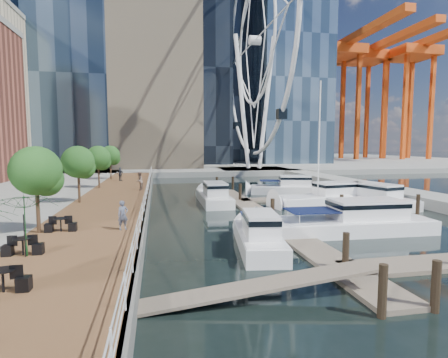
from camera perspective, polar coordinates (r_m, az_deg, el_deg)
ground at (r=17.54m, az=6.98°, el=-13.27°), size 520.00×520.00×0.00m
boardwalk at (r=31.45m, az=-17.81°, el=-4.14°), size 6.00×60.00×1.00m
seawall at (r=31.23m, az=-12.33°, el=-4.07°), size 0.25×60.00×1.00m
land_far at (r=118.01m, az=-8.39°, el=2.97°), size 200.00×114.00×1.00m
breakwater at (r=44.04m, az=24.05°, el=-1.65°), size 4.00×60.00×1.00m
pier at (r=70.63m, az=4.88°, el=1.34°), size 14.00×12.00×1.00m
railing at (r=31.08m, az=-12.55°, el=-2.21°), size 0.10×60.00×1.05m
floating_docks at (r=29.37m, az=15.89°, el=-4.78°), size 16.00×34.00×2.60m
ferris_wheel at (r=73.30m, az=5.05°, el=21.57°), size 5.80×45.60×47.80m
port_cranes at (r=133.91m, az=22.59°, el=11.27°), size 40.00×52.00×38.00m
street_trees at (r=30.47m, az=-22.74°, el=2.56°), size 2.60×42.60×4.60m
cafe_tables at (r=15.36m, az=-31.03°, el=-11.41°), size 2.50×13.70×0.74m
yacht_foreground at (r=24.16m, az=19.52°, el=-8.29°), size 12.01×3.52×2.15m
pedestrian_near at (r=20.08m, az=-16.19°, el=-5.69°), size 0.70×0.61×1.62m
pedestrian_mid at (r=37.24m, az=-13.66°, el=-0.32°), size 0.92×1.07×1.89m
pedestrian_far at (r=47.64m, az=-16.56°, el=0.79°), size 1.10×0.97×1.79m
moored_yachts at (r=32.80m, az=15.69°, el=-4.58°), size 18.43×34.35×11.50m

